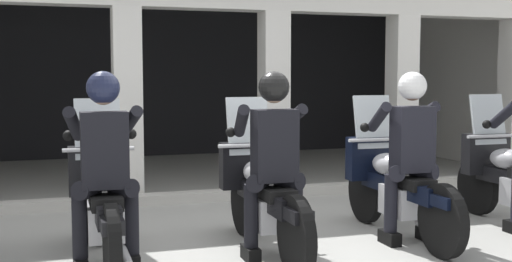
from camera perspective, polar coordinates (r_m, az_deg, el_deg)
The scene contains 9 objects.
ground_plane at distance 8.71m, azimuth -5.78°, elevation -5.31°, with size 80.00×80.00×0.00m, color #999993.
station_building at distance 10.75m, azimuth -7.67°, elevation 6.97°, with size 10.85×4.88×3.00m.
kerb_strip at distance 8.02m, azimuth -3.87°, elevation -5.76°, with size 10.35×0.24×0.12m, color #B7B5AD.
motorcycle_left at distance 5.53m, azimuth -13.46°, elevation -6.13°, with size 0.62×2.04×1.35m.
police_officer_left at distance 5.18m, azimuth -13.34°, elevation -1.96°, with size 0.63×0.61×1.58m.
motorcycle_center at distance 5.70m, azimuth 0.60°, elevation -5.65°, with size 0.62×2.04×1.35m.
police_officer_center at distance 5.37m, azimuth 1.54°, elevation -1.59°, with size 0.63×0.61×1.58m.
motorcycle_right at distance 6.36m, azimuth 12.16°, elevation -4.65°, with size 0.62×2.04×1.35m.
police_officer_right at distance 6.06m, azimuth 13.56°, elevation -0.98°, with size 0.63×0.61×1.58m.
Camera 1 is at (-1.76, -5.39, 1.55)m, focal length 44.99 mm.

